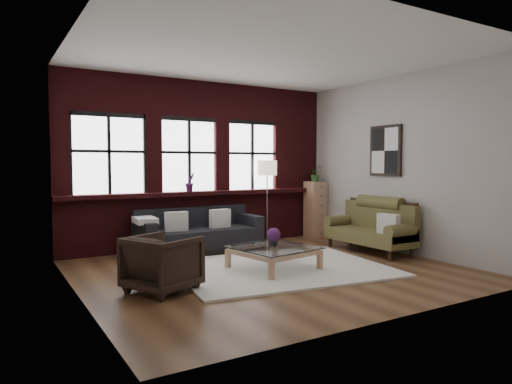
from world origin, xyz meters
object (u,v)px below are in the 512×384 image
vase (274,242)px  floor_lamp (267,198)px  dark_sofa (199,230)px  drawer_chest (315,209)px  coffee_table (274,259)px  armchair (163,263)px  vintage_settee (369,226)px

vase → floor_lamp: size_ratio=0.08×
dark_sofa → drawer_chest: (2.86, 0.23, 0.21)m
coffee_table → drawer_chest: drawer_chest is taller
coffee_table → floor_lamp: floor_lamp is taller
armchair → coffee_table: armchair is taller
vase → coffee_table: bearing=0.0°
armchair → drawer_chest: bearing=-85.7°
dark_sofa → vintage_settee: vintage_settee is taller
dark_sofa → vintage_settee: size_ratio=1.27×
vintage_settee → coffee_table: 2.31m
vase → drawer_chest: drawer_chest is taller
vase → floor_lamp: (1.24, 2.16, 0.48)m
vintage_settee → floor_lamp: floor_lamp is taller
coffee_table → armchair: bearing=-172.2°
coffee_table → drawer_chest: bearing=40.9°
vintage_settee → floor_lamp: (-1.03, 1.84, 0.44)m
dark_sofa → vase: (0.36, -1.94, 0.02)m
drawer_chest → floor_lamp: (-1.26, -0.01, 0.30)m
coffee_table → vintage_settee: bearing=7.8°
drawer_chest → floor_lamp: floor_lamp is taller
coffee_table → floor_lamp: 2.60m
dark_sofa → vase: size_ratio=15.81×
vintage_settee → dark_sofa: bearing=148.3°
vase → drawer_chest: size_ratio=0.12×
dark_sofa → drawer_chest: 2.88m
vintage_settee → armchair: (-4.10, -0.56, -0.11)m
floor_lamp → dark_sofa: bearing=-172.2°
vintage_settee → armchair: bearing=-172.2°
floor_lamp → drawer_chest: bearing=0.4°
dark_sofa → floor_lamp: (1.61, 0.22, 0.51)m
armchair → vase: armchair is taller
armchair → coffee_table: (1.83, 0.25, -0.18)m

